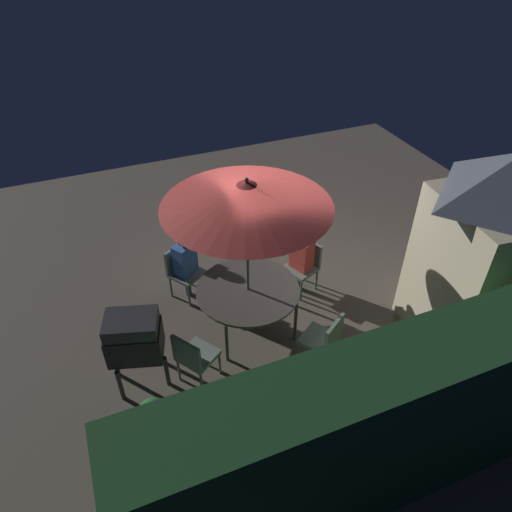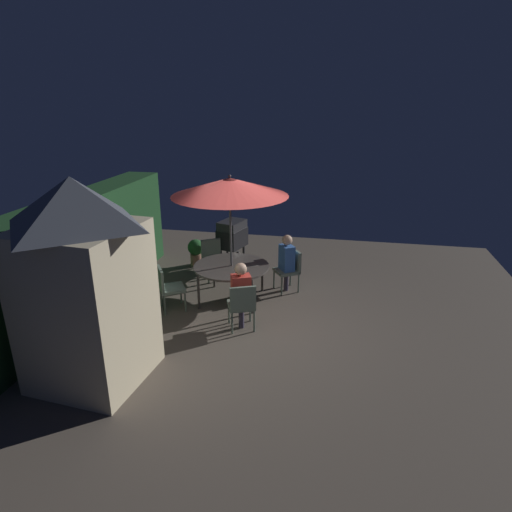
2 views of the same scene
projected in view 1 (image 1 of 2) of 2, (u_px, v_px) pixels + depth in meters
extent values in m
plane|color=brown|center=(285.00, 284.00, 8.16)|extent=(11.00, 11.00, 0.00)
cube|color=#193D1E|center=(430.00, 410.00, 4.93)|extent=(6.47, 0.78, 2.20)
cube|color=#C6B793|center=(480.00, 273.00, 6.58)|extent=(1.61, 1.63, 2.35)
cube|color=gray|center=(511.00, 323.00, 6.16)|extent=(0.62, 0.09, 1.83)
cylinder|color=#47423D|center=(248.00, 290.00, 6.95)|extent=(1.54, 1.54, 0.04)
cylinder|color=#3C3834|center=(267.00, 278.00, 7.74)|extent=(0.05, 0.05, 0.72)
cylinder|color=#3C3834|center=(204.00, 295.00, 7.42)|extent=(0.05, 0.05, 0.72)
cylinder|color=#3C3834|center=(295.00, 322.00, 6.95)|extent=(0.05, 0.05, 0.72)
cylinder|color=#3C3834|center=(227.00, 343.00, 6.63)|extent=(0.05, 0.05, 0.72)
cylinder|color=#4C4C51|center=(248.00, 262.00, 6.62)|extent=(0.04, 0.04, 2.54)
cone|color=#B73833|center=(247.00, 194.00, 5.95)|extent=(2.27, 2.27, 0.35)
sphere|color=#4C4C51|center=(246.00, 180.00, 5.83)|extent=(0.06, 0.06, 0.06)
cube|color=black|center=(135.00, 342.00, 6.10)|extent=(0.82, 0.68, 0.45)
cube|color=#2B2B2E|center=(131.00, 324.00, 5.90)|extent=(0.77, 0.65, 0.20)
cylinder|color=#262628|center=(160.00, 349.00, 6.65)|extent=(0.06, 0.06, 0.55)
cylinder|color=#262628|center=(115.00, 362.00, 6.47)|extent=(0.06, 0.06, 0.55)
cylinder|color=#262628|center=(167.00, 371.00, 6.34)|extent=(0.06, 0.06, 0.55)
cylinder|color=#262628|center=(120.00, 386.00, 6.16)|extent=(0.06, 0.06, 0.55)
cube|color=slate|center=(301.00, 268.00, 7.80)|extent=(0.60, 0.60, 0.06)
cube|color=slate|center=(310.00, 252.00, 7.77)|extent=(0.22, 0.44, 0.45)
cylinder|color=#516155|center=(317.00, 279.00, 7.93)|extent=(0.04, 0.04, 0.45)
cylinder|color=#516155|center=(299.00, 268.00, 8.16)|extent=(0.04, 0.04, 0.45)
cylinder|color=#516155|center=(301.00, 290.00, 7.71)|extent=(0.04, 0.04, 0.45)
cylinder|color=#516155|center=(283.00, 279.00, 7.94)|extent=(0.04, 0.04, 0.45)
cube|color=slate|center=(187.00, 274.00, 7.69)|extent=(0.64, 0.64, 0.06)
cube|color=slate|center=(176.00, 258.00, 7.65)|extent=(0.41, 0.29, 0.45)
cylinder|color=#516155|center=(187.00, 273.00, 8.05)|extent=(0.04, 0.04, 0.45)
cylinder|color=#516155|center=(171.00, 286.00, 7.79)|extent=(0.04, 0.04, 0.45)
cylinder|color=#516155|center=(205.00, 282.00, 7.87)|extent=(0.04, 0.04, 0.45)
cylinder|color=#516155|center=(189.00, 295.00, 7.61)|extent=(0.04, 0.04, 0.45)
cube|color=slate|center=(198.00, 355.00, 6.34)|extent=(0.64, 0.64, 0.06)
cube|color=slate|center=(186.00, 354.00, 6.06)|extent=(0.30, 0.41, 0.45)
cylinder|color=#516155|center=(179.00, 369.00, 6.44)|extent=(0.04, 0.04, 0.45)
cylinder|color=#516155|center=(201.00, 382.00, 6.26)|extent=(0.04, 0.04, 0.45)
cylinder|color=#516155|center=(197.00, 350.00, 6.70)|extent=(0.04, 0.04, 0.45)
cylinder|color=#516155|center=(220.00, 363.00, 6.52)|extent=(0.04, 0.04, 0.45)
cube|color=slate|center=(319.00, 339.00, 6.57)|extent=(0.64, 0.64, 0.06)
cube|color=slate|center=(334.00, 334.00, 6.33)|extent=(0.41, 0.29, 0.45)
cylinder|color=#516155|center=(323.00, 365.00, 6.49)|extent=(0.04, 0.04, 0.45)
cylinder|color=#516155|center=(337.00, 347.00, 6.74)|extent=(0.04, 0.04, 0.45)
cylinder|color=#516155|center=(298.00, 352.00, 6.67)|extent=(0.04, 0.04, 0.45)
cylinder|color=#516155|center=(312.00, 335.00, 6.93)|extent=(0.04, 0.04, 0.45)
cylinder|color=#936651|center=(157.00, 429.00, 5.79)|extent=(0.29, 0.29, 0.30)
sphere|color=#235628|center=(153.00, 414.00, 5.60)|extent=(0.40, 0.40, 0.40)
cube|color=#CC3D33|center=(302.00, 254.00, 7.61)|extent=(0.35, 0.41, 0.55)
sphere|color=tan|center=(303.00, 234.00, 7.37)|extent=(0.22, 0.22, 0.22)
cylinder|color=#383347|center=(300.00, 278.00, 7.92)|extent=(0.10, 0.10, 0.48)
cube|color=#3866B2|center=(185.00, 259.00, 7.50)|extent=(0.42, 0.39, 0.55)
sphere|color=tan|center=(183.00, 239.00, 7.26)|extent=(0.22, 0.22, 0.22)
cylinder|color=#383347|center=(188.00, 283.00, 7.82)|extent=(0.10, 0.10, 0.48)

